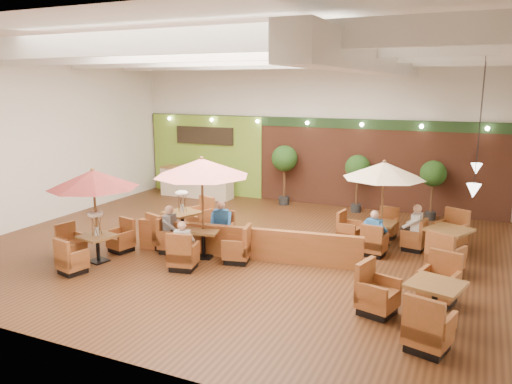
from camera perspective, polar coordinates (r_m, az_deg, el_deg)
The scene contains 17 objects.
room at distance 14.17m, azimuth 1.02°, elevation 9.03°, with size 14.04×14.00×5.52m.
service_counter at distance 20.11m, azimuth -6.80°, elevation 1.09°, with size 3.00×0.75×1.18m.
booth_divider at distance 12.89m, azimuth -1.28°, elevation -5.85°, with size 6.00×0.18×0.83m, color brown.
table_0 at distance 12.98m, azimuth -18.18°, elevation -0.30°, with size 2.34×2.45×2.42m.
table_1 at distance 12.70m, azimuth -6.17°, elevation 0.30°, with size 2.70×2.70×2.65m.
table_2 at distance 13.99m, azimuth 14.32°, elevation 0.50°, with size 2.41×2.41×2.42m.
table_3 at distance 14.72m, azimuth -8.39°, elevation -3.36°, with size 1.16×2.86×1.57m.
table_4 at distance 10.08m, azimuth 17.94°, elevation -11.87°, with size 2.03×2.91×1.04m.
table_5 at distance 13.68m, azimuth 21.10°, elevation -5.66°, with size 1.26×3.04×1.06m.
topiary_0 at distance 18.50m, azimuth 3.27°, elevation 3.59°, with size 0.96×0.96×2.23m.
topiary_1 at distance 17.73m, azimuth 11.53°, elevation 2.51°, with size 0.87×0.87×2.03m.
topiary_2 at distance 17.37m, azimuth 19.58°, elevation 1.75°, with size 0.86×0.86×1.99m.
diner_0 at distance 12.17m, azimuth -8.37°, elevation -5.44°, with size 0.42×0.38×0.76m.
diner_1 at distance 13.76m, azimuth -4.02°, elevation -3.18°, with size 0.45×0.42×0.82m.
diner_2 at distance 13.46m, azimuth -9.63°, elevation -3.69°, with size 0.37×0.43×0.82m.
diner_3 at distance 13.36m, azimuth 13.43°, elevation -4.05°, with size 0.42×0.37×0.77m.
diner_4 at distance 14.07m, azimuth 17.67°, elevation -3.39°, with size 0.35×0.42×0.82m.
Camera 1 is at (5.86, -11.77, 4.37)m, focal length 35.00 mm.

